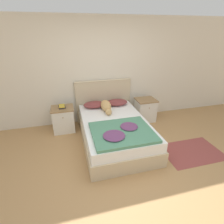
{
  "coord_description": "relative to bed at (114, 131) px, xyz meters",
  "views": [
    {
      "loc": [
        -0.83,
        -2.13,
        2.22
      ],
      "look_at": [
        0.05,
        1.2,
        0.61
      ],
      "focal_mm": 28.0,
      "sensor_mm": 36.0,
      "label": 1
    }
  ],
  "objects": [
    {
      "name": "rug",
      "position": [
        1.4,
        -0.78,
        -0.25
      ],
      "size": [
        1.17,
        0.79,
        0.0
      ],
      "color": "#93423D",
      "rests_on": "ground_plane"
    },
    {
      "name": "nightstand_left",
      "position": [
        -1.06,
        0.75,
        0.05
      ],
      "size": [
        0.51,
        0.46,
        0.6
      ],
      "color": "silver",
      "rests_on": "ground_plane"
    },
    {
      "name": "quilt",
      "position": [
        -0.01,
        -0.53,
        0.29
      ],
      "size": [
        1.11,
        0.95,
        0.1
      ],
      "color": "#4C8466",
      "rests_on": "bed"
    },
    {
      "name": "wall_back",
      "position": [
        -0.05,
        1.14,
        1.03
      ],
      "size": [
        9.0,
        0.06,
        2.55
      ],
      "color": "beige",
      "rests_on": "ground_plane"
    },
    {
      "name": "book_stack",
      "position": [
        -1.05,
        0.76,
        0.37
      ],
      "size": [
        0.17,
        0.21,
        0.05
      ],
      "color": "#232328",
      "rests_on": "nightstand_left"
    },
    {
      "name": "dog",
      "position": [
        -0.06,
        0.53,
        0.36
      ],
      "size": [
        0.23,
        0.65,
        0.23
      ],
      "color": "tan",
      "rests_on": "bed"
    },
    {
      "name": "nightstand_right",
      "position": [
        1.06,
        0.75,
        0.05
      ],
      "size": [
        0.51,
        0.46,
        0.6
      ],
      "color": "silver",
      "rests_on": "ground_plane"
    },
    {
      "name": "pillow_left",
      "position": [
        -0.29,
        0.81,
        0.32
      ],
      "size": [
        0.53,
        0.37,
        0.13
      ],
      "color": "brown",
      "rests_on": "bed"
    },
    {
      "name": "headboard",
      "position": [
        -0.0,
        1.07,
        0.33
      ],
      "size": [
        1.44,
        0.06,
        1.1
      ],
      "color": "#C6B28E",
      "rests_on": "ground_plane"
    },
    {
      "name": "ground_plane",
      "position": [
        -0.05,
        -0.99,
        -0.25
      ],
      "size": [
        16.0,
        16.0,
        0.0
      ],
      "primitive_type": "plane",
      "color": "tan"
    },
    {
      "name": "bed",
      "position": [
        0.0,
        0.0,
        0.0
      ],
      "size": [
        1.36,
        2.09,
        0.51
      ],
      "color": "#C6B28E",
      "rests_on": "ground_plane"
    },
    {
      "name": "pillow_right",
      "position": [
        0.29,
        0.81,
        0.32
      ],
      "size": [
        0.53,
        0.37,
        0.13
      ],
      "color": "brown",
      "rests_on": "bed"
    }
  ]
}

